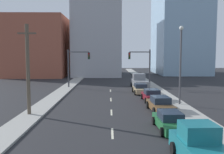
% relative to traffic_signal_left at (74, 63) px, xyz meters
% --- Properties ---
extents(sidewalk_left, '(2.17, 91.26, 0.16)m').
position_rel_traffic_signal_left_xyz_m(sidewalk_left, '(-1.27, 7.09, -3.94)').
color(sidewalk_left, '#9E9B93').
rests_on(sidewalk_left, ground).
extents(sidewalk_right, '(2.17, 91.26, 0.16)m').
position_rel_traffic_signal_left_xyz_m(sidewalk_right, '(13.01, 7.09, -3.94)').
color(sidewalk_right, '#9E9B93').
rests_on(sidewalk_right, ground).
extents(lane_stripe_at_15m, '(0.16, 2.40, 0.01)m').
position_rel_traffic_signal_left_xyz_m(lane_stripe_at_15m, '(5.87, -23.88, -4.02)').
color(lane_stripe_at_15m, beige).
rests_on(lane_stripe_at_15m, ground).
extents(lane_stripe_at_21m, '(0.16, 2.40, 0.01)m').
position_rel_traffic_signal_left_xyz_m(lane_stripe_at_21m, '(5.87, -17.56, -4.02)').
color(lane_stripe_at_21m, beige).
rests_on(lane_stripe_at_21m, ground).
extents(lane_stripe_at_28m, '(0.16, 2.40, 0.01)m').
position_rel_traffic_signal_left_xyz_m(lane_stripe_at_28m, '(5.87, -10.78, -4.02)').
color(lane_stripe_at_28m, beige).
rests_on(lane_stripe_at_28m, ground).
extents(lane_stripe_at_35m, '(0.16, 2.40, 0.01)m').
position_rel_traffic_signal_left_xyz_m(lane_stripe_at_35m, '(5.87, -3.32, -4.02)').
color(lane_stripe_at_35m, beige).
rests_on(lane_stripe_at_35m, ground).
extents(building_brick_left, '(14.00, 16.00, 14.77)m').
position_rel_traffic_signal_left_xyz_m(building_brick_left, '(-11.99, 23.28, 3.36)').
color(building_brick_left, '#9E513D').
rests_on(building_brick_left, ground).
extents(building_office_center, '(12.00, 20.00, 20.28)m').
position_rel_traffic_signal_left_xyz_m(building_office_center, '(2.61, 27.28, 6.12)').
color(building_office_center, '#A8A8AD').
rests_on(building_office_center, ground).
extents(building_glass_right, '(13.00, 20.00, 36.74)m').
position_rel_traffic_signal_left_xyz_m(building_glass_right, '(25.82, 31.28, 14.35)').
color(building_glass_right, '#8CADC6').
rests_on(building_glass_right, ground).
extents(traffic_signal_left, '(3.65, 0.35, 6.30)m').
position_rel_traffic_signal_left_xyz_m(traffic_signal_left, '(0.00, 0.00, 0.00)').
color(traffic_signal_left, '#38383D').
rests_on(traffic_signal_left, ground).
extents(traffic_signal_right, '(3.65, 0.35, 6.30)m').
position_rel_traffic_signal_left_xyz_m(traffic_signal_right, '(11.35, 0.00, 0.00)').
color(traffic_signal_right, '#38383D').
rests_on(traffic_signal_right, ground).
extents(utility_pole_left_mid, '(1.60, 0.32, 8.12)m').
position_rel_traffic_signal_left_xyz_m(utility_pole_left_mid, '(-1.53, -18.73, 0.15)').
color(utility_pole_left_mid, brown).
rests_on(utility_pole_left_mid, ground).
extents(street_lamp, '(0.44, 0.44, 8.47)m').
position_rel_traffic_signal_left_xyz_m(street_lamp, '(13.24, -14.42, 0.88)').
color(street_lamp, '#4C4C51').
rests_on(street_lamp, ground).
extents(pickup_truck_teal, '(2.40, 5.58, 1.97)m').
position_rel_traffic_signal_left_xyz_m(pickup_truck_teal, '(10.24, -29.07, -3.22)').
color(pickup_truck_teal, '#196B75').
rests_on(pickup_truck_teal, ground).
extents(sedan_green, '(2.08, 4.59, 1.36)m').
position_rel_traffic_signal_left_xyz_m(sedan_green, '(10.07, -23.12, -3.40)').
color(sedan_green, '#1E6033').
rests_on(sedan_green, ground).
extents(sedan_brown, '(2.29, 4.76, 1.45)m').
position_rel_traffic_signal_left_xyz_m(sedan_brown, '(10.59, -17.16, -3.35)').
color(sedan_brown, brown).
rests_on(sedan_brown, ground).
extents(sedan_maroon, '(2.25, 4.39, 1.39)m').
position_rel_traffic_signal_left_xyz_m(sedan_maroon, '(10.71, -11.74, -3.39)').
color(sedan_maroon, maroon).
rests_on(sedan_maroon, ground).
extents(sedan_tan, '(2.15, 4.48, 1.41)m').
position_rel_traffic_signal_left_xyz_m(sedan_tan, '(10.09, -5.97, -3.37)').
color(sedan_tan, tan).
rests_on(sedan_tan, ground).
extents(pickup_truck_gray, '(2.67, 6.05, 2.28)m').
position_rel_traffic_signal_left_xyz_m(pickup_truck_gray, '(10.71, 0.15, -3.10)').
color(pickup_truck_gray, slate).
rests_on(pickup_truck_gray, ground).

